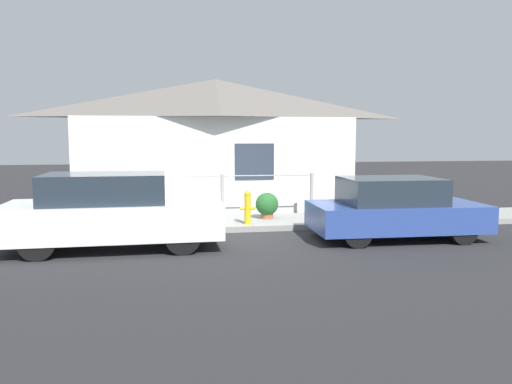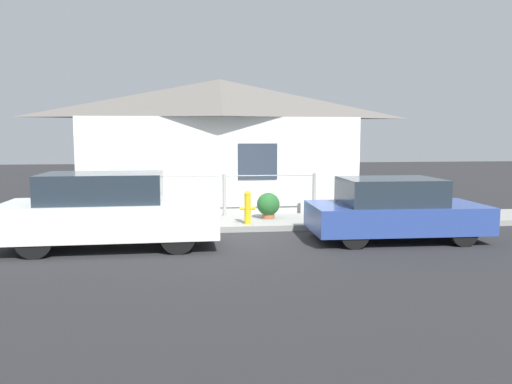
% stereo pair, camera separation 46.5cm
% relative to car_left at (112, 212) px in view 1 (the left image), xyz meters
% --- Properties ---
extents(ground_plane, '(60.00, 60.00, 0.00)m').
position_rel_car_left_xyz_m(ground_plane, '(2.45, 1.23, -0.74)').
color(ground_plane, '#262628').
extents(sidewalk, '(24.00, 1.80, 0.14)m').
position_rel_car_left_xyz_m(sidewalk, '(2.45, 2.13, -0.67)').
color(sidewalk, gray).
rests_on(sidewalk, ground_plane).
extents(house, '(8.25, 2.23, 3.86)m').
position_rel_car_left_xyz_m(house, '(2.45, 4.69, 2.34)').
color(house, white).
rests_on(house, ground_plane).
extents(fence, '(4.90, 0.10, 1.09)m').
position_rel_car_left_xyz_m(fence, '(2.45, 2.88, -0.00)').
color(fence, '#999993').
rests_on(fence, sidewalk).
extents(car_left, '(4.17, 1.74, 1.49)m').
position_rel_car_left_xyz_m(car_left, '(0.00, 0.00, 0.00)').
color(car_left, white).
rests_on(car_left, ground_plane).
extents(car_right, '(3.68, 1.82, 1.33)m').
position_rel_car_left_xyz_m(car_right, '(5.87, 0.00, -0.09)').
color(car_right, '#2D4793').
rests_on(car_right, ground_plane).
extents(fire_hydrant, '(0.36, 0.16, 0.80)m').
position_rel_car_left_xyz_m(fire_hydrant, '(2.91, 1.55, -0.19)').
color(fire_hydrant, yellow).
rests_on(fire_hydrant, sidewalk).
extents(potted_plant_near_hydrant, '(0.58, 0.58, 0.65)m').
position_rel_car_left_xyz_m(potted_plant_near_hydrant, '(3.52, 2.28, -0.26)').
color(potted_plant_near_hydrant, '#9E5638').
rests_on(potted_plant_near_hydrant, sidewalk).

